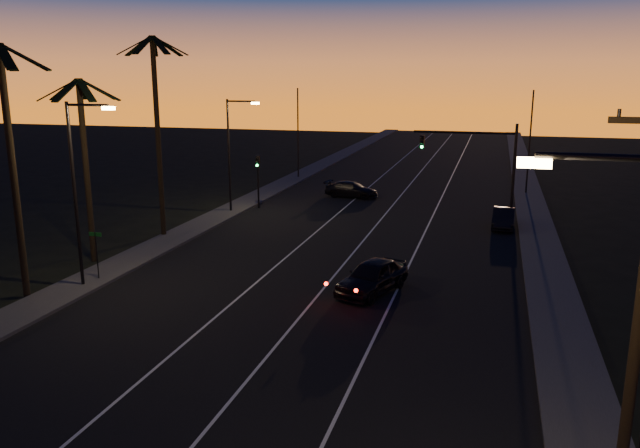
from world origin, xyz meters
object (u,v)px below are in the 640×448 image
(lead_car, at_px, (372,276))
(cross_car, at_px, (351,189))
(right_car, at_px, (503,218))
(signal_mast, at_px, (480,155))

(lead_car, relative_size, cross_car, 1.14)
(right_car, bearing_deg, cross_car, 147.31)
(signal_mast, xyz_separation_m, cross_car, (-10.63, 6.45, -4.10))
(lead_car, height_order, cross_car, lead_car)
(signal_mast, distance_m, right_car, 4.77)
(signal_mast, height_order, lead_car, signal_mast)
(lead_car, distance_m, cross_car, 24.22)
(signal_mast, height_order, cross_car, signal_mast)
(signal_mast, relative_size, lead_car, 1.30)
(lead_car, relative_size, right_car, 1.33)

